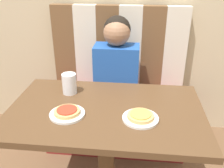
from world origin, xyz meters
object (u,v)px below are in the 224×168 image
at_px(pizza_right, 141,116).
at_px(drinking_cup, 69,84).
at_px(plate_left, 67,114).
at_px(plate_right, 140,118).
at_px(pizza_left, 67,111).
at_px(person, 117,58).

distance_m(pizza_right, drinking_cup, 0.50).
bearing_deg(plate_left, plate_right, 0.00).
relative_size(plate_right, pizza_left, 1.37).
distance_m(plate_left, plate_right, 0.38).
distance_m(plate_left, pizza_right, 0.38).
bearing_deg(drinking_cup, plate_left, -78.38).
bearing_deg(plate_left, pizza_left, 180.00).
height_order(pizza_right, drinking_cup, drinking_cup).
bearing_deg(person, pizza_left, -104.21).
xyz_separation_m(plate_left, plate_right, (0.38, 0.00, 0.00)).
xyz_separation_m(pizza_left, drinking_cup, (-0.05, 0.25, 0.04)).
bearing_deg(plate_right, person, 104.21).
relative_size(pizza_left, pizza_right, 1.00).
bearing_deg(drinking_cup, person, 64.39).
height_order(plate_left, pizza_right, pizza_right).
relative_size(pizza_right, drinking_cup, 1.09).
relative_size(plate_left, pizza_left, 1.37).
relative_size(plate_left, drinking_cup, 1.49).
bearing_deg(plate_right, pizza_left, 180.00).
height_order(pizza_left, pizza_right, same).
relative_size(plate_left, pizza_right, 1.37).
distance_m(person, drinking_cup, 0.55).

